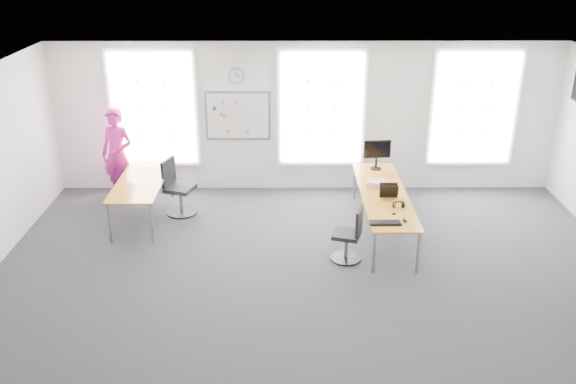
{
  "coord_description": "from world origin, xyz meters",
  "views": [
    {
      "loc": [
        -0.41,
        -7.66,
        4.9
      ],
      "look_at": [
        -0.37,
        1.2,
        1.1
      ],
      "focal_mm": 38.0,
      "sensor_mm": 36.0,
      "label": 1
    }
  ],
  "objects_px": {
    "desk_right": "(383,196)",
    "monitor": "(377,152)",
    "person": "(118,155)",
    "keyboard": "(385,223)",
    "desk_left": "(141,183)",
    "chair_right": "(350,237)",
    "chair_left": "(177,190)",
    "headphones": "(398,205)"
  },
  "relations": [
    {
      "from": "desk_right",
      "to": "monitor",
      "type": "bearing_deg",
      "value": 88.73
    },
    {
      "from": "person",
      "to": "monitor",
      "type": "xyz_separation_m",
      "value": [
        4.97,
        -0.27,
        0.15
      ]
    },
    {
      "from": "keyboard",
      "to": "monitor",
      "type": "relative_size",
      "value": 0.85
    },
    {
      "from": "desk_left",
      "to": "keyboard",
      "type": "relative_size",
      "value": 4.24
    },
    {
      "from": "person",
      "to": "chair_right",
      "type": "bearing_deg",
      "value": -9.64
    },
    {
      "from": "chair_left",
      "to": "headphones",
      "type": "relative_size",
      "value": 5.48
    },
    {
      "from": "keyboard",
      "to": "desk_right",
      "type": "bearing_deg",
      "value": 82.37
    },
    {
      "from": "person",
      "to": "desk_right",
      "type": "bearing_deg",
      "value": 4.11
    },
    {
      "from": "desk_right",
      "to": "monitor",
      "type": "xyz_separation_m",
      "value": [
        0.03,
        1.17,
        0.39
      ]
    },
    {
      "from": "desk_right",
      "to": "desk_left",
      "type": "height_order",
      "value": "desk_left"
    },
    {
      "from": "chair_right",
      "to": "chair_left",
      "type": "distance_m",
      "value": 3.54
    },
    {
      "from": "headphones",
      "to": "person",
      "type": "bearing_deg",
      "value": 151.6
    },
    {
      "from": "keyboard",
      "to": "headphones",
      "type": "xyz_separation_m",
      "value": [
        0.3,
        0.6,
        0.04
      ]
    },
    {
      "from": "person",
      "to": "monitor",
      "type": "relative_size",
      "value": 3.22
    },
    {
      "from": "person",
      "to": "monitor",
      "type": "height_order",
      "value": "person"
    },
    {
      "from": "monitor",
      "to": "headphones",
      "type": "bearing_deg",
      "value": -91.33
    },
    {
      "from": "desk_left",
      "to": "keyboard",
      "type": "distance_m",
      "value": 4.53
    },
    {
      "from": "monitor",
      "to": "chair_left",
      "type": "bearing_deg",
      "value": -179.22
    },
    {
      "from": "desk_right",
      "to": "desk_left",
      "type": "relative_size",
      "value": 1.45
    },
    {
      "from": "desk_left",
      "to": "person",
      "type": "relative_size",
      "value": 1.12
    },
    {
      "from": "desk_left",
      "to": "desk_right",
      "type": "bearing_deg",
      "value": -7.39
    },
    {
      "from": "desk_right",
      "to": "keyboard",
      "type": "xyz_separation_m",
      "value": [
        -0.15,
        -1.19,
        0.06
      ]
    },
    {
      "from": "desk_right",
      "to": "monitor",
      "type": "height_order",
      "value": "monitor"
    },
    {
      "from": "desk_left",
      "to": "chair_left",
      "type": "distance_m",
      "value": 0.68
    },
    {
      "from": "desk_left",
      "to": "chair_right",
      "type": "xyz_separation_m",
      "value": [
        3.65,
        -1.59,
        -0.29
      ]
    },
    {
      "from": "desk_right",
      "to": "headphones",
      "type": "relative_size",
      "value": 15.44
    },
    {
      "from": "chair_left",
      "to": "keyboard",
      "type": "bearing_deg",
      "value": -100.2
    },
    {
      "from": "chair_left",
      "to": "person",
      "type": "xyz_separation_m",
      "value": [
        -1.23,
        0.67,
        0.46
      ]
    },
    {
      "from": "desk_right",
      "to": "headphones",
      "type": "xyz_separation_m",
      "value": [
        0.15,
        -0.59,
        0.1
      ]
    },
    {
      "from": "person",
      "to": "headphones",
      "type": "relative_size",
      "value": 9.56
    },
    {
      "from": "keyboard",
      "to": "monitor",
      "type": "height_order",
      "value": "monitor"
    },
    {
      "from": "desk_right",
      "to": "keyboard",
      "type": "height_order",
      "value": "keyboard"
    },
    {
      "from": "desk_left",
      "to": "chair_right",
      "type": "distance_m",
      "value": 3.99
    },
    {
      "from": "keyboard",
      "to": "headphones",
      "type": "relative_size",
      "value": 2.52
    },
    {
      "from": "chair_right",
      "to": "person",
      "type": "distance_m",
      "value": 4.96
    },
    {
      "from": "chair_left",
      "to": "desk_left",
      "type": "bearing_deg",
      "value": 128.26
    },
    {
      "from": "chair_right",
      "to": "person",
      "type": "bearing_deg",
      "value": -102.83
    },
    {
      "from": "desk_left",
      "to": "headphones",
      "type": "relative_size",
      "value": 10.67
    },
    {
      "from": "person",
      "to": "chair_left",
      "type": "bearing_deg",
      "value": -8.13
    },
    {
      "from": "headphones",
      "to": "monitor",
      "type": "bearing_deg",
      "value": 87.22
    },
    {
      "from": "desk_right",
      "to": "headphones",
      "type": "bearing_deg",
      "value": -76.14
    },
    {
      "from": "chair_left",
      "to": "headphones",
      "type": "height_order",
      "value": "chair_left"
    }
  ]
}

